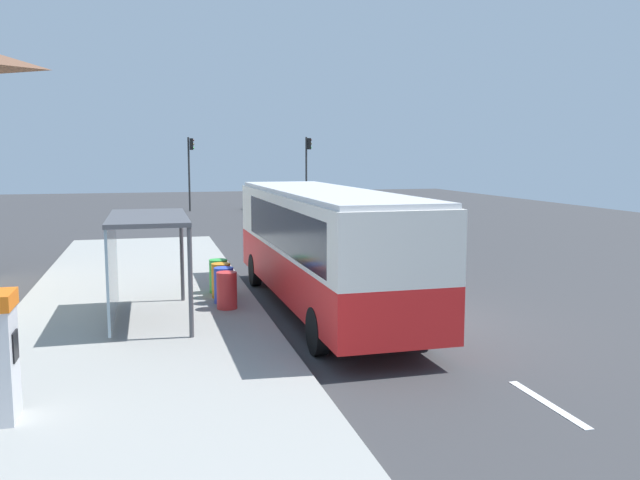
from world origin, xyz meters
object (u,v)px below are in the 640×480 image
object	(u,v)px
traffic_light_near_side	(308,162)
bus_shelter	(135,240)
bus	(322,242)
recycling_bin_green	(218,276)
traffic_light_far_side	(190,162)
recycling_bin_orange	(221,280)
recycling_bin_blue	(224,285)
recycling_bin_red	(227,290)
white_van	(294,202)
sedan_near	(265,199)

from	to	relation	value
traffic_light_near_side	bus_shelter	distance (m)	34.64
bus	recycling_bin_green	bearing A→B (deg)	138.13
traffic_light_far_side	recycling_bin_orange	bearing A→B (deg)	-92.01
recycling_bin_orange	recycling_bin_blue	bearing A→B (deg)	-90.00
recycling_bin_orange	traffic_light_far_side	world-z (taller)	traffic_light_far_side
recycling_bin_red	white_van	bearing A→B (deg)	73.31
recycling_bin_red	traffic_light_far_side	xyz separation A→B (m)	(1.10, 32.67, 2.90)
bus	recycling_bin_orange	distance (m)	3.15
traffic_light_far_side	bus_shelter	world-z (taller)	traffic_light_far_side
sedan_near	recycling_bin_red	world-z (taller)	sedan_near
recycling_bin_blue	bus_shelter	bearing A→B (deg)	-149.23
recycling_bin_blue	recycling_bin_orange	distance (m)	0.70
traffic_light_near_side	bus	bearing A→B (deg)	-102.69
recycling_bin_blue	recycling_bin_red	bearing A→B (deg)	-90.00
bus	bus_shelter	bearing A→B (deg)	-174.08
sedan_near	traffic_light_far_side	distance (m)	6.08
white_van	recycling_bin_green	world-z (taller)	white_van
recycling_bin_green	sedan_near	bearing A→B (deg)	77.86
sedan_near	bus_shelter	distance (m)	34.10
recycling_bin_red	recycling_bin_green	bearing A→B (deg)	90.00
traffic_light_near_side	bus_shelter	world-z (taller)	traffic_light_near_side
sedan_near	recycling_bin_blue	bearing A→B (deg)	-101.61
sedan_near	recycling_bin_green	world-z (taller)	sedan_near
bus	traffic_light_near_side	distance (m)	32.85
recycling_bin_orange	traffic_light_near_side	distance (m)	32.11
white_van	sedan_near	size ratio (longest dim) A/B	1.19
white_van	recycling_bin_orange	xyz separation A→B (m)	(-6.40, -19.94, -0.69)
traffic_light_near_side	bus_shelter	bearing A→B (deg)	-110.13
recycling_bin_blue	bus_shelter	size ratio (longest dim) A/B	0.24
white_van	sedan_near	world-z (taller)	white_van
bus	recycling_bin_red	xyz separation A→B (m)	(-2.49, 0.13, -1.19)
recycling_bin_blue	recycling_bin_orange	xyz separation A→B (m)	(0.00, 0.70, 0.00)
traffic_light_far_side	white_van	bearing A→B (deg)	-64.91
recycling_bin_green	bus_shelter	world-z (taller)	bus_shelter
recycling_bin_blue	bus_shelter	distance (m)	2.95
white_van	recycling_bin_blue	xyz separation A→B (m)	(-6.40, -20.64, -0.69)
recycling_bin_red	bus	bearing A→B (deg)	-2.99
bus	sedan_near	size ratio (longest dim) A/B	2.51
traffic_light_far_side	bus_shelter	distance (m)	33.49
white_van	recycling_bin_red	size ratio (longest dim) A/B	5.54
recycling_bin_green	recycling_bin_blue	bearing A→B (deg)	-90.00
recycling_bin_red	sedan_near	bearing A→B (deg)	78.63
bus_shelter	bus	bearing A→B (deg)	5.92
bus	recycling_bin_green	distance (m)	3.55
bus	sedan_near	distance (m)	32.72
recycling_bin_red	traffic_light_near_side	xyz separation A→B (m)	(9.69, 31.87, 2.93)
recycling_bin_orange	bus_shelter	distance (m)	3.32
traffic_light_near_side	bus_shelter	xyz separation A→B (m)	(-11.91, -32.49, -1.49)
bus_shelter	recycling_bin_green	bearing A→B (deg)	50.85
recycling_bin_green	bus_shelter	bearing A→B (deg)	-129.15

